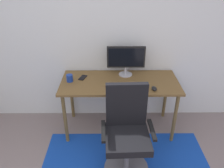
% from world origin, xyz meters
% --- Properties ---
extents(wall_back, '(6.00, 0.10, 2.60)m').
position_xyz_m(wall_back, '(0.00, 2.20, 1.30)').
color(wall_back, silver).
rests_on(wall_back, ground).
extents(area_rug, '(1.94, 1.01, 0.01)m').
position_xyz_m(area_rug, '(0.51, 1.16, 0.00)').
color(area_rug, '#1441A6').
rests_on(area_rug, ground).
extents(desk, '(1.49, 0.65, 0.75)m').
position_xyz_m(desk, '(0.45, 1.80, 0.67)').
color(desk, brown).
rests_on(desk, ground).
extents(monitor, '(0.49, 0.18, 0.40)m').
position_xyz_m(monitor, '(0.54, 1.99, 0.98)').
color(monitor, '#B2B2B7').
rests_on(monitor, desk).
extents(keyboard, '(0.43, 0.13, 0.02)m').
position_xyz_m(keyboard, '(0.52, 1.62, 0.76)').
color(keyboard, black).
rests_on(keyboard, desk).
extents(computer_mouse, '(0.06, 0.10, 0.03)m').
position_xyz_m(computer_mouse, '(0.85, 1.59, 0.76)').
color(computer_mouse, black).
rests_on(computer_mouse, desk).
extents(coffee_cup, '(0.08, 0.08, 0.09)m').
position_xyz_m(coffee_cup, '(-0.18, 1.81, 0.79)').
color(coffee_cup, navy).
rests_on(coffee_cup, desk).
extents(cell_phone, '(0.11, 0.15, 0.01)m').
position_xyz_m(cell_phone, '(-0.03, 1.90, 0.75)').
color(cell_phone, black).
rests_on(cell_phone, desk).
extents(office_chair, '(0.55, 0.49, 1.01)m').
position_xyz_m(office_chair, '(0.51, 1.12, 0.43)').
color(office_chair, slate).
rests_on(office_chair, ground).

